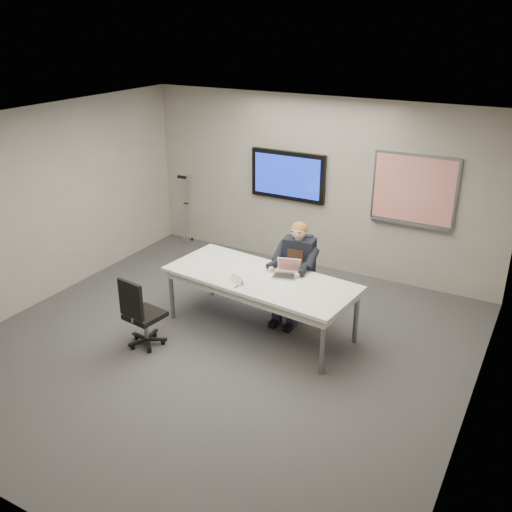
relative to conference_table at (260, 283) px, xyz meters
The scene contains 16 objects.
floor 0.99m from the conference_table, 109.38° to the right, with size 6.00×6.00×0.02m, color #3D3D3F.
ceiling 2.22m from the conference_table, 109.38° to the right, with size 6.00×6.00×0.02m, color silver.
wall_back 2.45m from the conference_table, 95.76° to the left, with size 6.00×0.02×2.80m, color gray.
wall_front 3.74m from the conference_table, 93.67° to the right, with size 6.00×0.02×2.80m, color gray.
wall_left 3.38m from the conference_table, 168.33° to the right, with size 0.02×6.00×2.80m, color gray.
wall_right 2.93m from the conference_table, 13.58° to the right, with size 0.02×6.00×2.80m, color gray.
conference_table is the anchor object (origin of this frame).
tv_display 2.53m from the conference_table, 107.88° to the left, with size 1.30×0.09×0.80m.
whiteboard 2.78m from the conference_table, 60.26° to the left, with size 1.25×0.08×1.10m.
office_chair_far 0.87m from the conference_table, 73.61° to the left, with size 0.58×0.58×0.93m.
office_chair_near 1.59m from the conference_table, 135.38° to the right, with size 0.52×0.52×0.97m.
seated_person 0.57m from the conference_table, 64.99° to the left, with size 0.45×0.77×1.37m.
crutch 3.44m from the conference_table, 141.49° to the left, with size 0.18×0.30×1.33m, color #A1A3A9, non-canonical shape.
laptop 0.37m from the conference_table, 37.08° to the left, with size 0.36×0.37×0.22m.
name_tent 0.37m from the conference_table, 120.97° to the right, with size 0.23×0.07×0.09m, color white, non-canonical shape.
pen 0.41m from the conference_table, 106.75° to the right, with size 0.01×0.01×0.15m, color black.
Camera 1 is at (3.44, -5.22, 3.93)m, focal length 40.00 mm.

